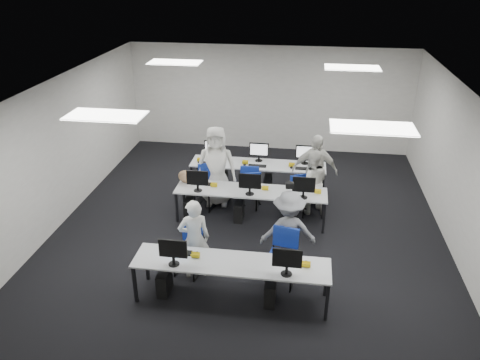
# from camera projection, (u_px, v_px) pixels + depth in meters

# --- Properties ---
(room) EXTENTS (9.00, 9.02, 3.00)m
(room) POSITION_uv_depth(u_px,v_px,m) (250.00, 160.00, 9.35)
(room) COLOR black
(room) RESTS_ON ground
(ceiling_panels) EXTENTS (5.20, 4.60, 0.02)m
(ceiling_panels) POSITION_uv_depth(u_px,v_px,m) (251.00, 87.00, 8.71)
(ceiling_panels) COLOR white
(ceiling_panels) RESTS_ON room
(desk_front) EXTENTS (3.20, 0.70, 0.73)m
(desk_front) POSITION_uv_depth(u_px,v_px,m) (231.00, 265.00, 7.57)
(desk_front) COLOR #B2B5B6
(desk_front) RESTS_ON ground
(desk_mid) EXTENTS (3.20, 0.70, 0.73)m
(desk_mid) POSITION_uv_depth(u_px,v_px,m) (251.00, 192.00, 9.88)
(desk_mid) COLOR #B2B5B6
(desk_mid) RESTS_ON ground
(desk_back) EXTENTS (3.20, 0.70, 0.73)m
(desk_back) POSITION_uv_depth(u_px,v_px,m) (258.00, 166.00, 11.13)
(desk_back) COLOR #B2B5B6
(desk_back) RESTS_ON ground
(equipment_front) EXTENTS (2.51, 0.41, 1.19)m
(equipment_front) POSITION_uv_depth(u_px,v_px,m) (220.00, 281.00, 7.71)
(equipment_front) COLOR #0D4DAB
(equipment_front) RESTS_ON desk_front
(equipment_mid) EXTENTS (2.91, 0.41, 1.19)m
(equipment_mid) POSITION_uv_depth(u_px,v_px,m) (242.00, 205.00, 10.03)
(equipment_mid) COLOR white
(equipment_mid) RESTS_ON desk_mid
(equipment_back) EXTENTS (2.91, 0.41, 1.19)m
(equipment_back) POSITION_uv_depth(u_px,v_px,m) (266.00, 178.00, 11.26)
(equipment_back) COLOR white
(equipment_back) RESTS_ON desk_back
(chair_0) EXTENTS (0.51, 0.54, 0.86)m
(chair_0) POSITION_uv_depth(u_px,v_px,m) (189.00, 260.00, 8.40)
(chair_0) COLOR navy
(chair_0) RESTS_ON ground
(chair_1) EXTENTS (0.57, 0.60, 0.98)m
(chair_1) POSITION_uv_depth(u_px,v_px,m) (282.00, 266.00, 8.15)
(chair_1) COLOR navy
(chair_1) RESTS_ON ground
(chair_2) EXTENTS (0.52, 0.55, 0.88)m
(chair_2) POSITION_uv_depth(u_px,v_px,m) (205.00, 196.00, 10.61)
(chair_2) COLOR navy
(chair_2) RESTS_ON ground
(chair_3) EXTENTS (0.45, 0.49, 0.90)m
(chair_3) POSITION_uv_depth(u_px,v_px,m) (249.00, 194.00, 10.65)
(chair_3) COLOR navy
(chair_3) RESTS_ON ground
(chair_4) EXTENTS (0.44, 0.47, 0.81)m
(chair_4) POSITION_uv_depth(u_px,v_px,m) (297.00, 202.00, 10.37)
(chair_4) COLOR navy
(chair_4) RESTS_ON ground
(chair_5) EXTENTS (0.64, 0.67, 0.99)m
(chair_5) POSITION_uv_depth(u_px,v_px,m) (207.00, 186.00, 10.97)
(chair_5) COLOR navy
(chair_5) RESTS_ON ground
(chair_6) EXTENTS (0.51, 0.53, 0.81)m
(chair_6) POSITION_uv_depth(u_px,v_px,m) (251.00, 192.00, 10.85)
(chair_6) COLOR navy
(chair_6) RESTS_ON ground
(chair_7) EXTENTS (0.53, 0.55, 0.81)m
(chair_7) POSITION_uv_depth(u_px,v_px,m) (298.00, 193.00, 10.77)
(chair_7) COLOR navy
(chair_7) RESTS_ON ground
(handbag) EXTENTS (0.37, 0.28, 0.28)m
(handbag) POSITION_uv_depth(u_px,v_px,m) (186.00, 177.00, 10.15)
(handbag) COLOR #8B6748
(handbag) RESTS_ON desk_mid
(student_0) EXTENTS (0.64, 0.53, 1.51)m
(student_0) POSITION_uv_depth(u_px,v_px,m) (194.00, 239.00, 8.12)
(student_0) COLOR white
(student_0) RESTS_ON ground
(student_1) EXTENTS (0.80, 0.67, 1.48)m
(student_1) POSITION_uv_depth(u_px,v_px,m) (312.00, 182.00, 10.21)
(student_1) COLOR white
(student_1) RESTS_ON ground
(student_2) EXTENTS (0.96, 0.68, 1.85)m
(student_2) POSITION_uv_depth(u_px,v_px,m) (216.00, 166.00, 10.51)
(student_2) COLOR white
(student_2) RESTS_ON ground
(student_3) EXTENTS (1.02, 0.44, 1.72)m
(student_3) POSITION_uv_depth(u_px,v_px,m) (315.00, 171.00, 10.42)
(student_3) COLOR white
(student_3) RESTS_ON ground
(photographer) EXTENTS (1.07, 0.70, 1.55)m
(photographer) POSITION_uv_depth(u_px,v_px,m) (288.00, 231.00, 8.31)
(photographer) COLOR slate
(photographer) RESTS_ON ground
(dslr_camera) EXTENTS (0.16, 0.20, 0.10)m
(dslr_camera) POSITION_uv_depth(u_px,v_px,m) (290.00, 185.00, 8.11)
(dslr_camera) COLOR black
(dslr_camera) RESTS_ON photographer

